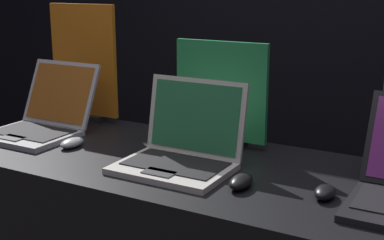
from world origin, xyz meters
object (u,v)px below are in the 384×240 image
mouse_front (72,143)px  promo_stand_front (84,65)px  laptop_front (42,118)px  laptop_middle (182,148)px  promo_stand_middle (221,96)px  mouse_middle (241,182)px  mouse_back (325,192)px

mouse_front → promo_stand_front: promo_stand_front is taller
laptop_front → laptop_middle: bearing=-5.4°
mouse_front → laptop_middle: 0.47m
laptop_front → promo_stand_middle: 0.74m
promo_stand_middle → promo_stand_front: bearing=175.8°
promo_stand_middle → mouse_front: bearing=-146.8°
laptop_front → laptop_middle: size_ratio=1.08×
mouse_front → mouse_middle: 0.72m
laptop_front → promo_stand_middle: promo_stand_middle is taller
promo_stand_front → promo_stand_middle: size_ratio=1.30×
mouse_back → laptop_front: bearing=175.1°
laptop_front → mouse_middle: size_ratio=3.41×
laptop_front → mouse_front: 0.25m
laptop_middle → mouse_middle: laptop_middle is taller
promo_stand_front → laptop_middle: 0.79m
laptop_front → laptop_middle: laptop_middle is taller
laptop_front → mouse_back: laptop_front is taller
laptop_middle → mouse_back: size_ratio=3.80×
promo_stand_front → laptop_middle: size_ratio=1.38×
laptop_front → laptop_middle: (0.69, -0.07, 0.00)m
mouse_front → promo_stand_middle: promo_stand_middle is taller
laptop_front → promo_stand_front: size_ratio=0.78×
mouse_middle → laptop_middle: bearing=162.3°
laptop_front → promo_stand_middle: size_ratio=1.01×
mouse_middle → promo_stand_middle: promo_stand_middle is taller
mouse_front → promo_stand_front: size_ratio=0.22×
laptop_middle → mouse_middle: size_ratio=3.17×
promo_stand_front → mouse_back: bearing=-17.5°
promo_stand_middle → mouse_back: promo_stand_middle is taller
laptop_front → mouse_back: 1.19m
laptop_middle → mouse_back: 0.49m
laptop_middle → promo_stand_middle: size_ratio=0.94×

